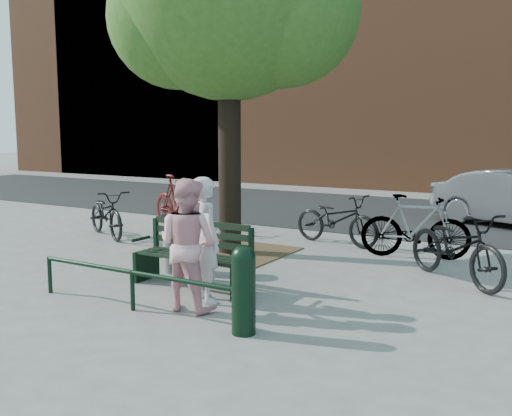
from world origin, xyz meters
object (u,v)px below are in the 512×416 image
Objects in this scene: person_left at (206,240)px; park_bench at (195,253)px; litter_bin at (176,243)px; bollard at (244,287)px; bicycle_c at (337,219)px; person_right at (187,244)px.

park_bench is at bearing -7.90° from person_left.
litter_bin is (-0.77, 0.52, -0.03)m from park_bench.
bollard is (1.06, -0.78, -0.28)m from person_left.
bicycle_c reaches higher than park_bench.
bicycle_c is (0.55, 3.81, 0.02)m from park_bench.
person_right is (-0.00, -0.39, 0.00)m from person_left.
bicycle_c is (-1.05, 5.08, -0.03)m from bollard.
bollard is at bearing -37.11° from litter_bin.
bicycle_c is at bearing 81.71° from park_bench.
park_bench is at bearing 141.57° from bollard.
person_left is 0.39m from person_right.
bicycle_c is at bearing -91.90° from person_right.
bollard is (1.60, -1.27, 0.05)m from park_bench.
litter_bin is (-1.31, 1.40, -0.36)m from person_right.
litter_bin is at bearing -3.64° from person_left.
bollard reaches higher than litter_bin.
person_left is 1.82× the size of litter_bin.
litter_bin is at bearing -48.60° from person_right.
person_right is at bearing -167.56° from bicycle_c.
person_right is at bearing -58.17° from park_bench.
park_bench is 1.77× the size of bollard.
litter_bin is (-1.31, 1.01, -0.36)m from person_left.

